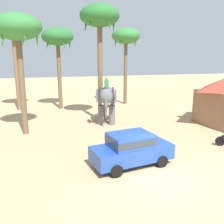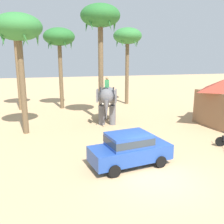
{
  "view_description": "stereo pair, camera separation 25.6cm",
  "coord_description": "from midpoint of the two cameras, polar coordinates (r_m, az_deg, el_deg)",
  "views": [
    {
      "loc": [
        -5.01,
        -9.07,
        5.4
      ],
      "look_at": [
        -0.23,
        7.07,
        1.6
      ],
      "focal_mm": 39.0,
      "sensor_mm": 36.0,
      "label": 1
    },
    {
      "loc": [
        -4.76,
        -9.14,
        5.4
      ],
      "look_at": [
        -0.23,
        7.07,
        1.6
      ],
      "focal_mm": 39.0,
      "sensor_mm": 36.0,
      "label": 2
    }
  ],
  "objects": [
    {
      "name": "elephant_with_mahout",
      "position": [
        20.22,
        -0.75,
        3.02
      ],
      "size": [
        2.51,
        4.02,
        3.88
      ],
      "color": "slate",
      "rests_on": "ground"
    },
    {
      "name": "car_sedan_foreground",
      "position": [
        12.42,
        4.76,
        -8.44
      ],
      "size": [
        4.31,
        2.32,
        1.7
      ],
      "color": "#23479E",
      "rests_on": "ground"
    },
    {
      "name": "palm_tree_leaning_seaward",
      "position": [
        20.83,
        -2.37,
        20.74
      ],
      "size": [
        3.2,
        3.2,
        9.55
      ],
      "color": "brown",
      "rests_on": "ground"
    },
    {
      "name": "palm_tree_near_hut",
      "position": [
        26.9,
        -21.58,
        17.71
      ],
      "size": [
        3.2,
        3.2,
        9.36
      ],
      "color": "brown",
      "rests_on": "ground"
    },
    {
      "name": "palm_tree_far_back",
      "position": [
        26.41,
        -12.0,
        16.35
      ],
      "size": [
        3.2,
        3.2,
        8.34
      ],
      "color": "brown",
      "rests_on": "ground"
    },
    {
      "name": "palm_tree_behind_elephant",
      "position": [
        28.54,
        3.91,
        16.85
      ],
      "size": [
        3.2,
        3.2,
        8.64
      ],
      "color": "brown",
      "rests_on": "ground"
    },
    {
      "name": "ground_plane",
      "position": [
        11.66,
        11.56,
        -15.15
      ],
      "size": [
        120.0,
        120.0,
        0.0
      ],
      "primitive_type": "plane",
      "color": "tan"
    },
    {
      "name": "palm_tree_left_of_road",
      "position": [
        18.1,
        -20.75,
        17.4
      ],
      "size": [
        3.2,
        3.2,
        8.27
      ],
      "color": "brown",
      "rests_on": "ground"
    }
  ]
}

